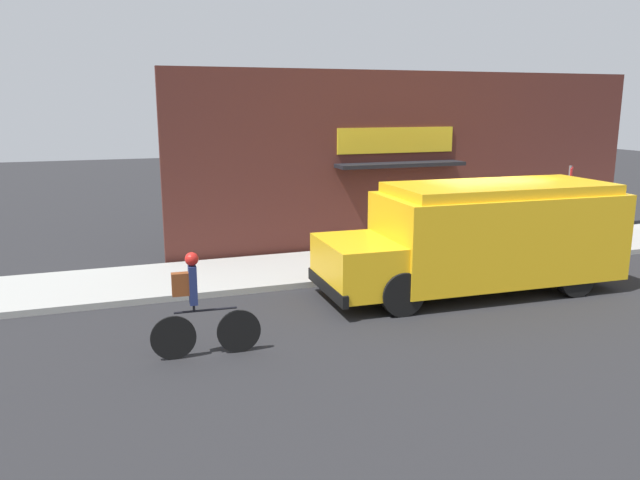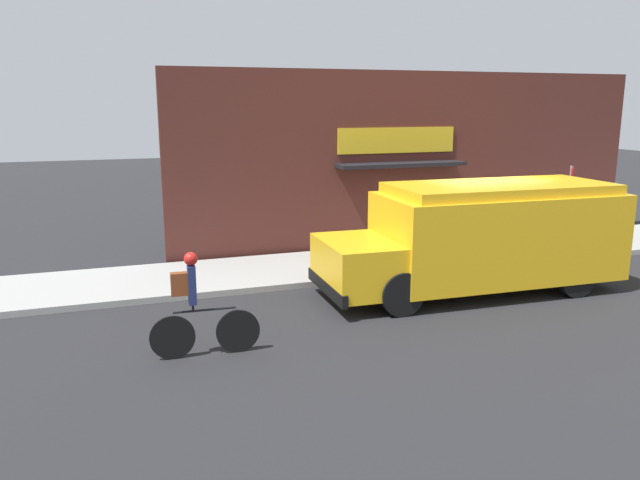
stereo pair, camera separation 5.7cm
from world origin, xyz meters
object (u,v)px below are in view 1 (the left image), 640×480
object	(u,v)px
cyclist	(198,308)
school_bus	(482,236)
stop_sign_post	(569,195)
trash_bin	(479,227)

from	to	relation	value
cyclist	school_bus	bearing A→B (deg)	17.29
stop_sign_post	trash_bin	size ratio (longest dim) A/B	2.58
trash_bin	stop_sign_post	bearing A→B (deg)	-51.91
school_bus	stop_sign_post	distance (m)	4.25
stop_sign_post	school_bus	bearing A→B (deg)	-154.25
cyclist	trash_bin	xyz separation A→B (m)	(8.63, 5.22, -0.24)
cyclist	trash_bin	world-z (taller)	cyclist
cyclist	stop_sign_post	world-z (taller)	stop_sign_post
trash_bin	cyclist	bearing A→B (deg)	-148.81
stop_sign_post	trash_bin	world-z (taller)	stop_sign_post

